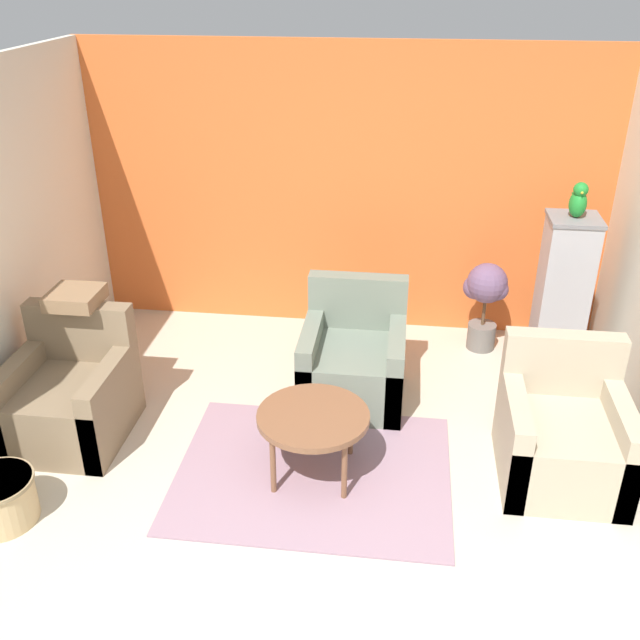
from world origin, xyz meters
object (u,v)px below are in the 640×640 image
Objects in this scene: armchair_middle at (354,362)px; birdcage at (561,299)px; armchair_right at (562,437)px; potted_plant at (485,295)px; coffee_table at (313,420)px; armchair_left at (71,398)px; parrot at (578,201)px.

armchair_middle is 0.68× the size of birdcage.
armchair_right reaches higher than potted_plant.
birdcage is at bearing 82.26° from armchair_right.
coffee_table is 0.82× the size of armchair_left.
parrot is at bearing 23.54° from armchair_middle.
coffee_table is 1.56m from armchair_right.
armchair_right is at bearing -97.74° from birdcage.
potted_plant is at bearing 161.84° from parrot.
potted_plant is at bearing 56.97° from coffee_table.
potted_plant is (2.88, 1.59, 0.21)m from armchair_left.
coffee_table is 0.56× the size of birdcage.
armchair_left is at bearing 172.56° from coffee_table.
armchair_right is (1.55, 0.20, -0.13)m from coffee_table.
potted_plant is (-0.37, 1.62, 0.21)m from armchair_right.
parrot is (1.74, 1.63, 0.96)m from coffee_table.
armchair_left is 2.01m from armchair_middle.
parrot is (3.44, 1.41, 1.09)m from armchair_left.
armchair_right is 3.13× the size of parrot.
birdcage is at bearing -90.00° from parrot.
armchair_middle is at bearing 79.65° from coffee_table.
parrot is 1.06m from potted_plant.
armchair_left is 3.87m from parrot.
armchair_right is 1.47m from birdcage.
coffee_table is at bearing -172.71° from armchair_right.
potted_plant is at bearing 161.63° from birdcage.
armchair_right is 0.68× the size of birdcage.
armchair_middle is at bearing -156.53° from birdcage.
birdcage is at bearing -18.37° from potted_plant.
birdcage is (1.57, 0.68, 0.29)m from armchair_middle.
coffee_table is 2.57m from parrot.
parrot reaches higher than birdcage.
armchair_left is 3.73m from birdcage.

